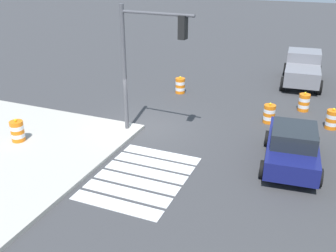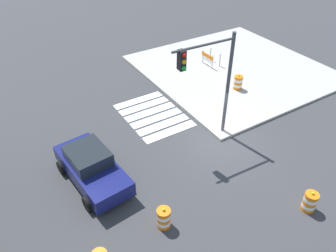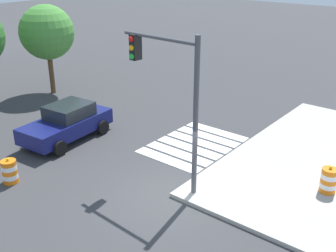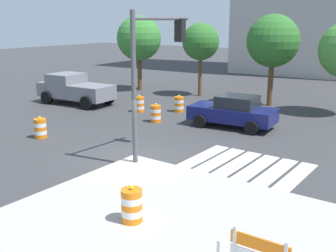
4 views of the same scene
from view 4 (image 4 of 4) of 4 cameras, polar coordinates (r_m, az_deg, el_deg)
The scene contains 13 objects.
ground_plane at distance 16.44m, azimuth -4.75°, elevation -4.46°, with size 120.00×120.00×0.00m, color #38383A.
crosswalk_stripes at distance 15.83m, azimuth 10.75°, elevation -5.39°, with size 4.35×3.20×0.02m.
sports_car at distance 21.15m, azimuth 9.00°, elevation 2.00°, with size 4.46×2.46×1.63m.
pickup_truck at distance 27.50m, azimuth -12.93°, elevation 5.02°, with size 5.28×2.64×1.92m.
traffic_barrel_near_corner at distance 22.02m, azimuth -1.71°, elevation 1.71°, with size 0.56×0.56×1.02m.
traffic_barrel_crosswalk_end at distance 19.93m, azimuth -17.18°, elevation -0.31°, with size 0.56×0.56×1.02m.
traffic_barrel_median_near at distance 24.49m, azimuth -3.95°, elevation 2.99°, with size 0.56×0.56×1.02m.
traffic_barrel_median_far at distance 24.49m, azimuth 1.51°, elevation 3.02°, with size 0.56×0.56×1.02m.
traffic_barrel_on_sidewalk at distance 11.06m, azimuth -5.02°, elevation -10.84°, with size 0.56×0.56×1.02m.
traffic_light_pole at distance 15.63m, azimuth -1.94°, elevation 9.29°, with size 0.48×3.29×5.50m.
street_tree_streetside_mid at distance 29.46m, azimuth 4.52°, elevation 11.46°, with size 2.58×2.58×5.10m.
street_tree_streetside_far at distance 31.83m, azimuth -4.01°, elevation 11.94°, with size 3.34×3.34×5.62m.
street_tree_corner_lot at distance 26.67m, azimuth 14.27°, elevation 11.25°, with size 3.24×3.24×5.66m.
Camera 4 is at (10.15, -11.78, 5.33)m, focal length 44.23 mm.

